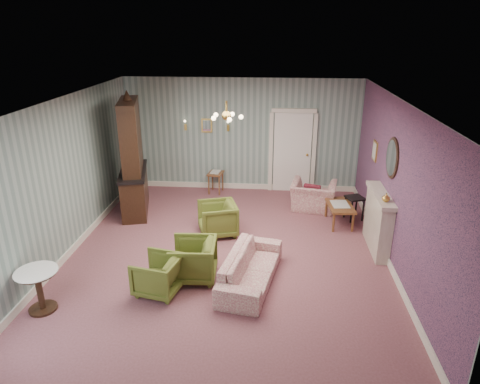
# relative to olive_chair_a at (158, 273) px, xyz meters

# --- Properties ---
(floor) EXTENTS (7.00, 7.00, 0.00)m
(floor) POSITION_rel_olive_chair_a_xyz_m (0.99, 1.40, -0.35)
(floor) COLOR #884F58
(floor) RESTS_ON ground
(ceiling) EXTENTS (7.00, 7.00, 0.00)m
(ceiling) POSITION_rel_olive_chair_a_xyz_m (0.99, 1.40, 2.55)
(ceiling) COLOR white
(ceiling) RESTS_ON ground
(wall_back) EXTENTS (6.00, 0.00, 6.00)m
(wall_back) POSITION_rel_olive_chair_a_xyz_m (0.99, 4.90, 1.10)
(wall_back) COLOR slate
(wall_back) RESTS_ON ground
(wall_front) EXTENTS (6.00, 0.00, 6.00)m
(wall_front) POSITION_rel_olive_chair_a_xyz_m (0.99, -2.10, 1.10)
(wall_front) COLOR slate
(wall_front) RESTS_ON ground
(wall_left) EXTENTS (0.00, 7.00, 7.00)m
(wall_left) POSITION_rel_olive_chair_a_xyz_m (-2.01, 1.40, 1.10)
(wall_left) COLOR slate
(wall_left) RESTS_ON ground
(wall_right) EXTENTS (0.00, 7.00, 7.00)m
(wall_right) POSITION_rel_olive_chair_a_xyz_m (3.99, 1.40, 1.10)
(wall_right) COLOR slate
(wall_right) RESTS_ON ground
(wall_right_floral) EXTENTS (0.00, 7.00, 7.00)m
(wall_right_floral) POSITION_rel_olive_chair_a_xyz_m (3.97, 1.40, 1.10)
(wall_right_floral) COLOR #AD567C
(wall_right_floral) RESTS_ON ground
(door) EXTENTS (1.12, 0.12, 2.16)m
(door) POSITION_rel_olive_chair_a_xyz_m (2.29, 4.86, 0.73)
(door) COLOR white
(door) RESTS_ON floor
(olive_chair_a) EXTENTS (0.77, 0.80, 0.70)m
(olive_chair_a) POSITION_rel_olive_chair_a_xyz_m (0.00, 0.00, 0.00)
(olive_chair_a) COLOR #586222
(olive_chair_a) RESTS_ON floor
(olive_chair_b) EXTENTS (0.74, 0.79, 0.78)m
(olive_chair_b) POSITION_rel_olive_chair_a_xyz_m (0.49, 0.46, 0.04)
(olive_chair_b) COLOR #586222
(olive_chair_b) RESTS_ON floor
(olive_chair_c) EXTENTS (0.88, 0.92, 0.76)m
(olive_chair_c) POSITION_rel_olive_chair_a_xyz_m (0.69, 2.16, 0.03)
(olive_chair_c) COLOR #586222
(olive_chair_c) RESTS_ON floor
(sofa_chintz) EXTENTS (0.89, 1.94, 0.73)m
(sofa_chintz) POSITION_rel_olive_chair_a_xyz_m (1.48, 0.42, 0.02)
(sofa_chintz) COLOR #993D50
(sofa_chintz) RESTS_ON floor
(wingback_chair) EXTENTS (1.12, 0.84, 0.89)m
(wingback_chair) POSITION_rel_olive_chair_a_xyz_m (2.78, 3.65, 0.09)
(wingback_chair) COLOR #993D50
(wingback_chair) RESTS_ON floor
(dresser) EXTENTS (0.96, 1.74, 2.74)m
(dresser) POSITION_rel_olive_chair_a_xyz_m (-1.38, 3.23, 1.02)
(dresser) COLOR black
(dresser) RESTS_ON floor
(fireplace) EXTENTS (0.30, 1.40, 1.16)m
(fireplace) POSITION_rel_olive_chair_a_xyz_m (3.85, 1.80, 0.23)
(fireplace) COLOR beige
(fireplace) RESTS_ON floor
(mantel_vase) EXTENTS (0.15, 0.15, 0.15)m
(mantel_vase) POSITION_rel_olive_chair_a_xyz_m (3.83, 1.40, 0.88)
(mantel_vase) COLOR gold
(mantel_vase) RESTS_ON fireplace
(oval_mirror) EXTENTS (0.04, 0.76, 0.84)m
(oval_mirror) POSITION_rel_olive_chair_a_xyz_m (3.95, 1.80, 1.50)
(oval_mirror) COLOR white
(oval_mirror) RESTS_ON wall_right
(framed_print) EXTENTS (0.04, 0.34, 0.42)m
(framed_print) POSITION_rel_olive_chair_a_xyz_m (3.96, 3.15, 1.25)
(framed_print) COLOR gold
(framed_print) RESTS_ON wall_right
(coffee_table) EXTENTS (0.59, 0.96, 0.47)m
(coffee_table) POSITION_rel_olive_chair_a_xyz_m (3.28, 2.87, -0.12)
(coffee_table) COLOR brown
(coffee_table) RESTS_ON floor
(side_table_black) EXTENTS (0.47, 0.47, 0.54)m
(side_table_black) POSITION_rel_olive_chair_a_xyz_m (3.64, 3.12, -0.08)
(side_table_black) COLOR black
(side_table_black) RESTS_ON floor
(pedestal_table) EXTENTS (0.67, 0.67, 0.69)m
(pedestal_table) POSITION_rel_olive_chair_a_xyz_m (-1.66, -0.61, -0.01)
(pedestal_table) COLOR black
(pedestal_table) RESTS_ON floor
(nesting_table) EXTENTS (0.42, 0.50, 0.59)m
(nesting_table) POSITION_rel_olive_chair_a_xyz_m (0.33, 4.55, -0.05)
(nesting_table) COLOR brown
(nesting_table) RESTS_ON floor
(gilt_mirror_back) EXTENTS (0.28, 0.06, 0.36)m
(gilt_mirror_back) POSITION_rel_olive_chair_a_xyz_m (0.09, 4.86, 1.35)
(gilt_mirror_back) COLOR gold
(gilt_mirror_back) RESTS_ON wall_back
(sconce_left) EXTENTS (0.16, 0.12, 0.30)m
(sconce_left) POSITION_rel_olive_chair_a_xyz_m (-0.46, 4.84, 1.35)
(sconce_left) COLOR gold
(sconce_left) RESTS_ON wall_back
(sconce_right) EXTENTS (0.16, 0.12, 0.30)m
(sconce_right) POSITION_rel_olive_chair_a_xyz_m (0.64, 4.84, 1.35)
(sconce_right) COLOR gold
(sconce_right) RESTS_ON wall_back
(chandelier) EXTENTS (0.56, 0.56, 0.36)m
(chandelier) POSITION_rel_olive_chair_a_xyz_m (0.99, 1.40, 2.28)
(chandelier) COLOR gold
(chandelier) RESTS_ON ceiling
(burgundy_cushion) EXTENTS (0.41, 0.28, 0.39)m
(burgundy_cushion) POSITION_rel_olive_chair_a_xyz_m (2.73, 3.50, 0.13)
(burgundy_cushion) COLOR maroon
(burgundy_cushion) RESTS_ON wingback_chair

